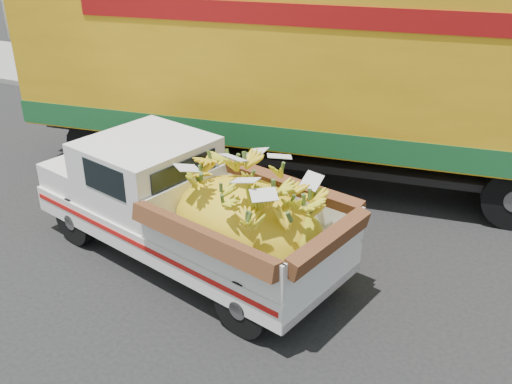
% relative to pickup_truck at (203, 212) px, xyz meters
% --- Properties ---
extents(ground, '(100.00, 100.00, 0.00)m').
position_rel_pickup_truck_xyz_m(ground, '(0.80, 0.03, -0.94)').
color(ground, black).
rests_on(ground, ground).
extents(curb, '(60.00, 0.25, 0.15)m').
position_rel_pickup_truck_xyz_m(curb, '(0.80, 6.25, -0.87)').
color(curb, gray).
rests_on(curb, ground).
extents(sidewalk, '(60.00, 4.00, 0.14)m').
position_rel_pickup_truck_xyz_m(sidewalk, '(0.80, 8.35, -0.87)').
color(sidewalk, gray).
rests_on(sidewalk, ground).
extents(pickup_truck, '(5.29, 2.93, 1.76)m').
position_rel_pickup_truck_xyz_m(pickup_truck, '(0.00, 0.00, 0.00)').
color(pickup_truck, black).
rests_on(pickup_truck, ground).
extents(semi_trailer, '(12.06, 4.20, 3.80)m').
position_rel_pickup_truck_xyz_m(semi_trailer, '(0.47, 3.81, 1.18)').
color(semi_trailer, black).
rests_on(semi_trailer, ground).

